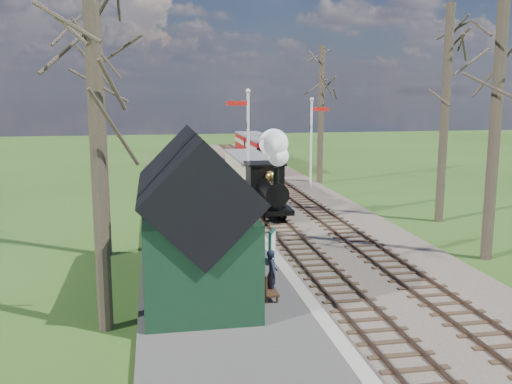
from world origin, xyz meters
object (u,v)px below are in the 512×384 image
Objects in this scene: station_shed at (195,223)px; sign_board at (272,246)px; semaphore_far at (312,136)px; red_carriage_a at (263,155)px; semaphore_near at (247,141)px; bench at (264,284)px; locomotive at (269,179)px; person at (272,273)px; coach at (249,172)px; red_carriage_b at (251,147)px.

station_shed is 3.96m from sign_board.
semaphore_far is 7.29m from red_carriage_a.
semaphore_near reaches higher than bench.
station_shed is 10.89m from locomotive.
station_shed is 2.68m from person.
coach is at bearing -106.54° from red_carriage_a.
person is at bearing -100.52° from red_carriage_a.
semaphore_far reaches higher than coach.
locomotive is 3.72× the size of sign_board.
semaphore_near is 0.92× the size of coach.
coach is at bearing -100.34° from red_carriage_b.
semaphore_near reaches higher than station_shed.
semaphore_near is 13.32m from bench.
red_carriage_b is (6.90, 30.32, -0.80)m from station_shed.
sign_board is at bearing -110.53° from semaphore_far.
station_shed is at bearing -140.06° from sign_board.
semaphore_far is at bearing 61.26° from locomotive.
locomotive is 11.22m from bench.
red_carriage_a is (3.37, 12.82, -2.15)m from semaphore_near.
station_shed is 12.58m from semaphore_near.
sign_board is 0.81× the size of bench.
bench is (-2.39, -16.93, -0.87)m from coach.
coach is 4.91× the size of person.
station_shed is 4.50× the size of bench.
bench is 1.02× the size of person.
red_carriage_a is 1.00× the size of red_carriage_b.
coach is at bearing -156.11° from semaphore_far.
semaphore_far reaches higher than bench.
semaphore_far is 20.14m from person.
red_carriage_b is 31.60m from bench.
red_carriage_a is at bearing 79.69° from sign_board.
station_shed is 2.69m from bench.
coach is 17.10m from person.
semaphore_far is 16.91m from sign_board.
sign_board is 3.35m from bench.
coach is 5.94× the size of sign_board.
station_shed reaches higher than person.
person is (-4.78, -25.71, -0.58)m from red_carriage_a.
locomotive is at bearing -97.33° from red_carriage_b.
station_shed is 1.26× the size of red_carriage_b.
semaphore_far reaches higher than station_shed.
person is (2.12, -0.89, -1.38)m from station_shed.
station_shed reaches higher than red_carriage_a.
red_carriage_a is (2.61, 14.82, -0.50)m from locomotive.
coach is (-4.37, -1.94, -1.91)m from semaphore_far.
semaphore_far is at bearing 23.89° from coach.
red_carriage_a is 22.84m from sign_board.
red_carriage_b is (0.00, 5.50, 0.00)m from red_carriage_a.
coach is at bearing 89.89° from locomotive.
semaphore_far is at bearing -15.00° from person.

